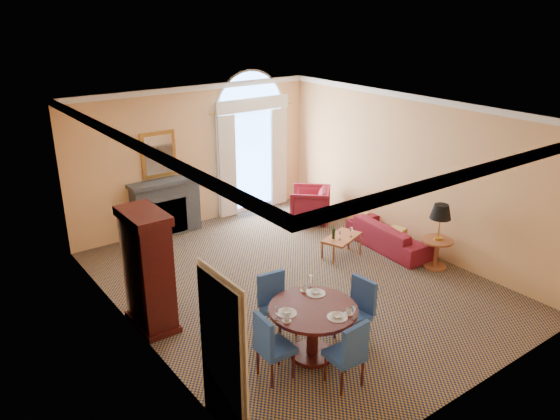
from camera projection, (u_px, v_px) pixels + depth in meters
ground at (296, 283)px, 10.15m from camera, size 7.50×7.50×0.00m
room_envelope at (273, 144)px, 9.74m from camera, size 6.04×7.52×3.45m
armoire at (148, 272)px, 8.52m from camera, size 0.56×1.00×1.96m
dining_table at (313, 321)px, 7.86m from camera, size 1.29×1.29×1.01m
dining_chair_north at (276, 301)px, 8.41m from camera, size 0.51×0.52×1.03m
dining_chair_south at (350, 351)px, 7.20m from camera, size 0.49×0.50×1.03m
dining_chair_east at (357, 306)px, 8.25m from camera, size 0.53×0.53×1.03m
dining_chair_west at (270, 343)px, 7.36m from camera, size 0.49×0.48×1.03m
sofa at (390, 235)px, 11.49m from camera, size 0.93×2.05×0.58m
armchair at (310, 204)px, 12.88m from camera, size 1.27×1.26×0.83m
coffee_table at (342, 238)px, 11.06m from camera, size 0.98×0.74×0.74m
side_table at (439, 228)px, 10.45m from camera, size 0.60×0.60×1.29m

